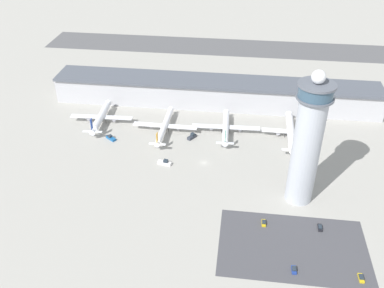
% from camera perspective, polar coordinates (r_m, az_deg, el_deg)
% --- Properties ---
extents(ground_plane, '(1000.00, 1000.00, 0.00)m').
position_cam_1_polar(ground_plane, '(237.54, 1.66, -2.53)').
color(ground_plane, '#9E9B93').
extents(terminal_building, '(217.92, 25.00, 18.19)m').
position_cam_1_polar(terminal_building, '(292.92, 3.13, 6.88)').
color(terminal_building, '#B2B2B7').
rests_on(terminal_building, ground).
extents(runway_strip, '(326.88, 44.00, 0.01)m').
position_cam_1_polar(runway_strip, '(400.23, 4.47, 12.76)').
color(runway_strip, '#515154').
rests_on(runway_strip, ground).
extents(control_tower, '(16.34, 16.34, 68.09)m').
position_cam_1_polar(control_tower, '(201.26, 15.11, 0.23)').
color(control_tower, '#ADB2BC').
rests_on(control_tower, ground).
extents(parking_lot_surface, '(64.00, 40.00, 0.01)m').
position_cam_1_polar(parking_lot_surface, '(195.07, 13.29, -13.21)').
color(parking_lot_surface, '#424247').
rests_on(parking_lot_surface, ground).
extents(airplane_gate_alpha, '(39.95, 39.60, 13.60)m').
position_cam_1_polar(airplane_gate_alpha, '(278.05, -12.06, 3.56)').
color(airplane_gate_alpha, silver).
rests_on(airplane_gate_alpha, ground).
extents(airplane_gate_bravo, '(39.99, 44.24, 11.79)m').
position_cam_1_polar(airplane_gate_bravo, '(263.29, -3.67, 2.43)').
color(airplane_gate_bravo, white).
rests_on(airplane_gate_bravo, ground).
extents(airplane_gate_charlie, '(42.04, 39.40, 12.22)m').
position_cam_1_polar(airplane_gate_charlie, '(262.38, 4.53, 2.27)').
color(airplane_gate_charlie, silver).
rests_on(airplane_gate_charlie, ground).
extents(airplane_gate_delta, '(34.62, 43.92, 13.75)m').
position_cam_1_polar(airplane_gate_delta, '(263.70, 13.02, 1.64)').
color(airplane_gate_delta, white).
rests_on(airplane_gate_delta, ground).
extents(service_truck_catering, '(8.02, 3.95, 2.92)m').
position_cam_1_polar(service_truck_catering, '(236.40, -3.66, -2.49)').
color(service_truck_catering, black).
rests_on(service_truck_catering, ground).
extents(service_truck_fuel, '(7.07, 6.10, 2.57)m').
position_cam_1_polar(service_truck_fuel, '(261.86, -10.77, 0.79)').
color(service_truck_fuel, black).
rests_on(service_truck_fuel, ground).
extents(service_truck_baggage, '(5.45, 6.70, 3.19)m').
position_cam_1_polar(service_truck_baggage, '(258.21, 0.00, 0.99)').
color(service_truck_baggage, black).
rests_on(service_truck_baggage, ground).
extents(car_green_van, '(1.96, 4.29, 1.53)m').
position_cam_1_polar(car_green_van, '(185.72, 13.44, -15.98)').
color(car_green_van, black).
rests_on(car_green_van, ground).
extents(car_navy_sedan, '(1.87, 4.35, 1.60)m').
position_cam_1_polar(car_navy_sedan, '(202.45, 9.53, -10.32)').
color(car_navy_sedan, black).
rests_on(car_navy_sedan, ground).
extents(car_black_suv, '(2.01, 4.63, 1.40)m').
position_cam_1_polar(car_black_suv, '(190.74, 21.61, -16.26)').
color(car_black_suv, black).
rests_on(car_black_suv, ground).
extents(car_yellow_taxi, '(1.81, 4.67, 1.39)m').
position_cam_1_polar(car_yellow_taxi, '(206.06, 16.69, -10.62)').
color(car_yellow_taxi, black).
rests_on(car_yellow_taxi, ground).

